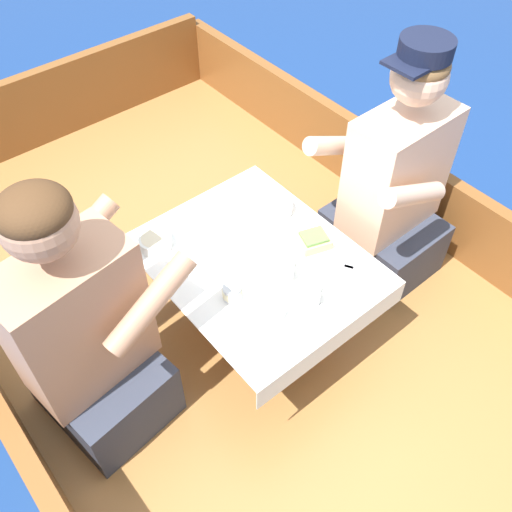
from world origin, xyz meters
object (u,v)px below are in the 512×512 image
at_px(coffee_cup_starboard, 284,271).
at_px(tin_can, 232,292).
at_px(person_starboard, 392,190).
at_px(sandwich, 314,240).
at_px(person_port, 86,338).
at_px(coffee_cup_port, 311,298).

bearing_deg(coffee_cup_starboard, tin_can, 166.13).
relative_size(person_starboard, sandwich, 8.00).
distance_m(person_port, person_starboard, 1.28).
distance_m(person_port, tin_can, 0.49).
distance_m(person_port, coffee_cup_port, 0.73).
bearing_deg(person_port, sandwich, -18.09).
height_order(person_starboard, tin_can, person_starboard).
height_order(person_port, coffee_cup_starboard, person_port).
bearing_deg(coffee_cup_starboard, person_starboard, 4.69).
xyz_separation_m(person_starboard, coffee_cup_starboard, (-0.61, -0.05, 0.01)).
bearing_deg(tin_can, coffee_cup_starboard, -13.87).
xyz_separation_m(person_port, person_starboard, (1.27, -0.15, 0.00)).
relative_size(coffee_cup_starboard, tin_can, 1.49).
xyz_separation_m(person_port, sandwich, (0.84, -0.15, 0.01)).
relative_size(person_port, coffee_cup_starboard, 10.30).
relative_size(person_port, coffee_cup_port, 10.91).
relative_size(sandwich, coffee_cup_starboard, 1.31).
xyz_separation_m(person_port, coffee_cup_starboard, (0.65, -0.20, 0.01)).
bearing_deg(coffee_cup_port, sandwich, 44.42).
bearing_deg(coffee_cup_starboard, person_port, 163.15).
height_order(person_port, sandwich, person_port).
xyz_separation_m(coffee_cup_port, tin_can, (-0.19, 0.18, -0.00)).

